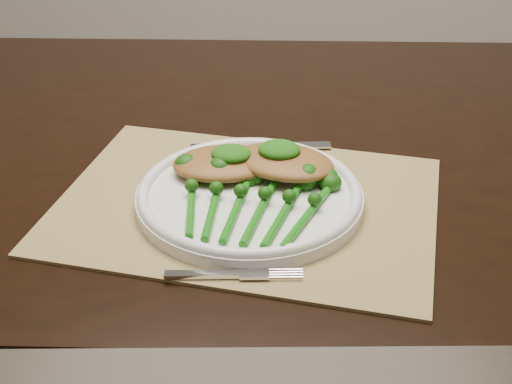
# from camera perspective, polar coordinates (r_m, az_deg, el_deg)

# --- Properties ---
(dining_table) EXTENTS (1.68, 1.06, 0.75)m
(dining_table) POSITION_cam_1_polar(r_m,az_deg,el_deg) (1.29, -0.42, -10.71)
(dining_table) COLOR black
(dining_table) RESTS_ON ground
(placemat) EXTENTS (0.51, 0.40, 0.00)m
(placemat) POSITION_cam_1_polar(r_m,az_deg,el_deg) (0.92, -0.76, -0.95)
(placemat) COLOR #957E4C
(placemat) RESTS_ON dining_table
(dinner_plate) EXTENTS (0.29, 0.29, 0.03)m
(dinner_plate) POSITION_cam_1_polar(r_m,az_deg,el_deg) (0.91, -0.52, -0.24)
(dinner_plate) COLOR white
(dinner_plate) RESTS_ON placemat
(knife) EXTENTS (0.21, 0.05, 0.01)m
(knife) POSITION_cam_1_polar(r_m,az_deg,el_deg) (1.04, -0.72, 3.65)
(knife) COLOR silver
(knife) RESTS_ON placemat
(fork) EXTENTS (0.15, 0.04, 0.00)m
(fork) POSITION_cam_1_polar(r_m,az_deg,el_deg) (0.79, -1.05, -6.58)
(fork) COLOR silver
(fork) RESTS_ON placemat
(chicken_fillet_left) EXTENTS (0.16, 0.12, 0.03)m
(chicken_fillet_left) POSITION_cam_1_polar(r_m,az_deg,el_deg) (0.94, -2.53, 2.32)
(chicken_fillet_left) COLOR brown
(chicken_fillet_left) RESTS_ON dinner_plate
(chicken_fillet_right) EXTENTS (0.16, 0.13, 0.03)m
(chicken_fillet_right) POSITION_cam_1_polar(r_m,az_deg,el_deg) (0.93, 2.24, 2.43)
(chicken_fillet_right) COLOR brown
(chicken_fillet_right) RESTS_ON dinner_plate
(pesto_dollop_left) EXTENTS (0.05, 0.04, 0.02)m
(pesto_dollop_left) POSITION_cam_1_polar(r_m,az_deg,el_deg) (0.93, -2.01, 3.08)
(pesto_dollop_left) COLOR #12460A
(pesto_dollop_left) RESTS_ON chicken_fillet_left
(pesto_dollop_right) EXTENTS (0.06, 0.05, 0.02)m
(pesto_dollop_right) POSITION_cam_1_polar(r_m,az_deg,el_deg) (0.93, 1.88, 3.40)
(pesto_dollop_right) COLOR #12460A
(pesto_dollop_right) RESTS_ON chicken_fillet_right
(broccolini_bundle) EXTENTS (0.18, 0.20, 0.04)m
(broccolini_bundle) POSITION_cam_1_polar(r_m,az_deg,el_deg) (0.86, -0.61, -1.33)
(broccolini_bundle) COLOR #12640D
(broccolini_bundle) RESTS_ON dinner_plate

